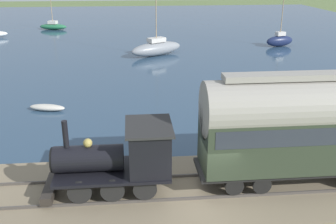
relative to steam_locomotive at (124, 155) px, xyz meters
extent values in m
plane|color=#607542|center=(-0.72, -3.15, -2.07)|extent=(200.00, 200.00, 0.00)
cube|color=#2D4760|center=(43.20, -3.15, -2.07)|extent=(80.00, 80.00, 0.01)
cube|color=#84755B|center=(0.00, -3.15, -1.87)|extent=(5.80, 56.00, 0.41)
cube|color=#4C4742|center=(-0.91, -3.15, -1.60)|extent=(0.07, 54.88, 0.12)
cube|color=#4C4742|center=(0.91, -3.15, -1.60)|extent=(0.07, 54.88, 0.12)
cylinder|color=black|center=(-0.91, -0.76, -1.07)|extent=(0.12, 0.94, 0.94)
cylinder|color=black|center=(0.91, -0.76, -1.07)|extent=(0.12, 0.94, 0.94)
cylinder|color=black|center=(-0.91, 0.49, -1.07)|extent=(0.12, 0.94, 0.94)
cylinder|color=black|center=(0.91, 0.49, -1.07)|extent=(0.12, 0.94, 0.94)
cylinder|color=black|center=(-0.91, 1.75, -1.07)|extent=(0.12, 0.94, 0.94)
cylinder|color=black|center=(0.91, 1.75, -1.07)|extent=(0.12, 0.94, 0.94)
cube|color=black|center=(0.00, 0.49, -0.68)|extent=(2.32, 4.57, 0.12)
cylinder|color=black|center=(0.00, 1.41, -0.09)|extent=(1.07, 2.74, 1.07)
cylinder|color=black|center=(0.00, 2.82, -0.09)|extent=(1.01, 0.08, 1.01)
cylinder|color=black|center=(0.00, 2.23, 0.99)|extent=(0.22, 0.22, 1.10)
sphere|color=tan|center=(0.00, 1.41, 0.58)|extent=(0.36, 0.36, 0.36)
cube|color=black|center=(0.00, -0.99, 0.26)|extent=(2.22, 1.60, 1.77)
cube|color=#282828|center=(0.00, -0.99, 1.19)|extent=(2.42, 1.84, 0.10)
cube|color=#2D2823|center=(0.00, 3.03, -1.36)|extent=(2.12, 0.44, 0.32)
cylinder|color=black|center=(-0.91, -5.45, -1.16)|extent=(0.12, 0.76, 0.76)
cylinder|color=black|center=(0.91, -5.45, -1.16)|extent=(0.12, 0.76, 0.76)
cylinder|color=black|center=(-0.91, -4.32, -1.16)|extent=(0.12, 0.76, 0.76)
cylinder|color=black|center=(0.91, -4.32, -1.16)|extent=(0.12, 0.76, 0.76)
cube|color=black|center=(0.00, -7.48, -0.85)|extent=(2.00, 9.04, 0.16)
cube|color=#2D3828|center=(0.00, -7.48, 0.51)|extent=(2.22, 8.68, 2.56)
cube|color=#2D333D|center=(0.00, -7.48, 0.96)|extent=(2.25, 8.13, 0.72)
cylinder|color=gray|center=(0.00, -7.48, 1.79)|extent=(2.33, 8.68, 2.33)
cube|color=gray|center=(0.00, -7.48, 3.07)|extent=(0.78, 7.23, 0.24)
ellipsoid|color=gray|center=(27.72, -3.15, -1.33)|extent=(4.72, 6.25, 1.46)
cylinder|color=#9E8460|center=(27.72, -3.15, 3.62)|extent=(0.10, 0.10, 8.44)
cube|color=silver|center=(27.72, -3.15, -0.38)|extent=(1.85, 2.14, 0.45)
ellipsoid|color=#192347|center=(31.43, -18.23, -1.42)|extent=(2.09, 3.77, 1.29)
cylinder|color=#9E8460|center=(31.43, -18.23, 2.40)|extent=(0.10, 0.10, 6.35)
cube|color=silver|center=(31.43, -18.23, -0.55)|extent=(0.97, 1.23, 0.45)
ellipsoid|color=#236B42|center=(47.51, 11.23, -1.64)|extent=(2.57, 4.45, 0.85)
cylinder|color=#9E8460|center=(47.51, 11.23, 1.01)|extent=(0.10, 0.10, 4.44)
cube|color=silver|center=(47.51, 11.23, -0.99)|extent=(1.25, 1.45, 0.45)
ellipsoid|color=beige|center=(11.27, 5.33, -1.86)|extent=(1.34, 2.57, 0.42)
ellipsoid|color=beige|center=(7.53, -7.85, -1.85)|extent=(2.24, 2.28, 0.43)
camera|label=1|loc=(-14.18, -0.39, 7.10)|focal=42.00mm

